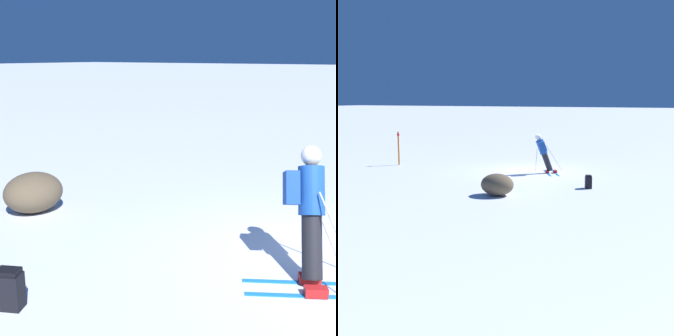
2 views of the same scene
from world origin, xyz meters
The scene contains 5 objects.
ground_plane centered at (0.00, 0.00, 0.00)m, with size 300.00×300.00×0.00m, color white.
skier centered at (-0.70, 0.21, 1.00)m, with size 1.48×1.74×1.82m.
spare_backpack centered at (-3.51, 2.80, 0.24)m, with size 0.33×0.37×0.50m.
exposed_boulder_1 centered at (-1.01, 5.42, 0.38)m, with size 1.18×1.00×0.77m, color brown.
trail_marker centered at (6.86, 0.86, 0.93)m, with size 0.13×0.13×1.69m.
Camera 2 is at (-8.19, 19.65, 3.35)m, focal length 50.00 mm.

